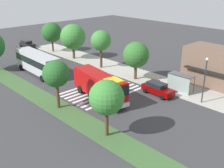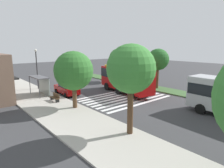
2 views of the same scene
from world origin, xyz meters
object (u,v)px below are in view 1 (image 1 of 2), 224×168
(transit_bus, at_px, (37,62))
(street_lamp, at_px, (205,77))
(bus_stop_shelter, at_px, (180,80))
(sidewalk_tree_center, at_px, (101,41))
(fire_truck, at_px, (101,85))
(bench_near_shelter, at_px, (156,81))
(sidewalk_tree_west, at_px, (73,37))
(parked_car_mid, at_px, (157,88))
(sidewalk_tree_far_west, at_px, (52,32))
(sidewalk_tree_east, at_px, (136,55))
(parked_car_west, at_px, (27,44))
(median_tree_center, at_px, (107,98))
(median_tree_west, at_px, (56,74))

(transit_bus, height_order, street_lamp, street_lamp)
(transit_bus, xyz_separation_m, bus_stop_shelter, (20.79, 10.21, -0.22))
(sidewalk_tree_center, bearing_deg, fire_truck, -41.84)
(fire_truck, bearing_deg, bench_near_shelter, 88.54)
(sidewalk_tree_west, bearing_deg, transit_bus, -72.28)
(parked_car_mid, bearing_deg, street_lamp, 20.59)
(sidewalk_tree_far_west, xyz_separation_m, sidewalk_tree_center, (15.74, 0.00, 0.66))
(transit_bus, bearing_deg, bench_near_shelter, -146.70)
(parked_car_mid, relative_size, sidewalk_tree_east, 0.80)
(fire_truck, distance_m, transit_bus, 15.06)
(parked_car_west, xyz_separation_m, sidewalk_tree_east, (31.30, 2.20, 3.16))
(bus_stop_shelter, bearing_deg, fire_truck, -121.22)
(parked_car_mid, bearing_deg, parked_car_west, -176.91)
(parked_car_west, height_order, sidewalk_tree_east, sidewalk_tree_east)
(sidewalk_tree_west, xyz_separation_m, sidewalk_tree_east, (16.24, -0.00, -0.41))
(transit_bus, distance_m, median_tree_center, 22.76)
(parked_car_west, height_order, sidewalk_tree_far_west, sidewalk_tree_far_west)
(parked_car_west, height_order, median_tree_center, median_tree_center)
(parked_car_mid, height_order, sidewalk_tree_west, sidewalk_tree_west)
(street_lamp, distance_m, sidewalk_tree_center, 19.83)
(transit_bus, relative_size, sidewalk_tree_east, 1.82)
(sidewalk_tree_east, height_order, median_tree_center, median_tree_center)
(sidewalk_tree_east, bearing_deg, parked_car_west, -175.98)
(median_tree_west, distance_m, median_tree_center, 8.76)
(street_lamp, bearing_deg, median_tree_west, -129.26)
(transit_bus, height_order, median_tree_west, median_tree_west)
(parked_car_west, bearing_deg, street_lamp, 1.19)
(bus_stop_shelter, xyz_separation_m, sidewalk_tree_far_west, (-31.47, -0.56, 2.39))
(bus_stop_shelter, relative_size, median_tree_center, 0.59)
(parked_car_west, relative_size, street_lamp, 0.74)
(fire_truck, relative_size, parked_car_west, 2.27)
(transit_bus, relative_size, street_lamp, 1.82)
(fire_truck, relative_size, bus_stop_shelter, 2.85)
(bus_stop_shelter, bearing_deg, street_lamp, -13.31)
(sidewalk_tree_far_west, relative_size, sidewalk_tree_west, 0.93)
(sidewalk_tree_west, bearing_deg, sidewalk_tree_far_west, -180.00)
(fire_truck, height_order, sidewalk_tree_west, sidewalk_tree_west)
(fire_truck, xyz_separation_m, sidewalk_tree_center, (-9.98, 8.94, 2.92))
(bus_stop_shelter, relative_size, sidewalk_tree_west, 0.52)
(sidewalk_tree_far_west, relative_size, median_tree_west, 1.05)
(bench_near_shelter, bearing_deg, sidewalk_tree_far_west, -178.86)
(sidewalk_tree_far_west, xyz_separation_m, sidewalk_tree_west, (7.59, 0.00, 0.15))
(sidewalk_tree_west, height_order, median_tree_center, sidewalk_tree_west)
(sidewalk_tree_center, xyz_separation_m, median_tree_west, (8.32, -14.43, -0.46))
(sidewalk_tree_far_west, bearing_deg, transit_bus, -42.11)
(bus_stop_shelter, height_order, street_lamp, street_lamp)
(bus_stop_shelter, distance_m, sidewalk_tree_east, 7.95)
(parked_car_mid, height_order, sidewalk_tree_east, sidewalk_tree_east)
(fire_truck, xyz_separation_m, parked_car_mid, (4.11, 6.74, -1.14))
(fire_truck, bearing_deg, street_lamp, 50.05)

